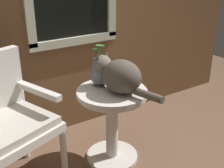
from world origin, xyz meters
name	(u,v)px	position (x,y,z in m)	size (l,w,h in m)	color
ground_plane	(108,166)	(0.00, 0.00, 0.00)	(6.00, 6.00, 0.00)	brown
wicker_side_table	(112,113)	(0.09, 0.08, 0.41)	(0.52, 0.52, 0.60)	silver
wicker_chair	(4,117)	(-0.65, 0.24, 0.53)	(0.65, 0.63, 0.92)	silver
cat	(119,75)	(0.12, 0.03, 0.72)	(0.31, 0.59, 0.26)	brown
pewter_vase_with_ivy	(100,73)	(0.06, 0.20, 0.70)	(0.15, 0.15, 0.32)	slate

